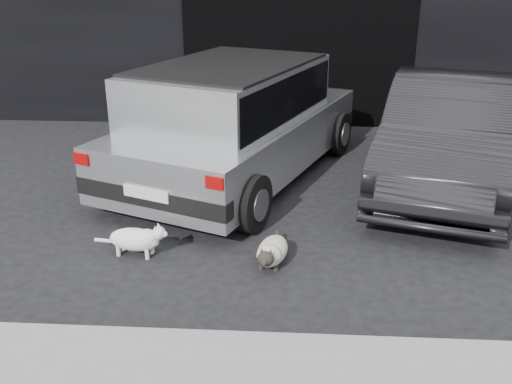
# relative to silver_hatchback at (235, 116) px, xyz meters

# --- Properties ---
(ground) EXTENTS (80.00, 80.00, 0.00)m
(ground) POSITION_rel_silver_hatchback_xyz_m (-0.15, -1.23, -0.87)
(ground) COLOR black
(ground) RESTS_ON ground
(garage_opening) EXTENTS (4.00, 0.10, 2.60)m
(garage_opening) POSITION_rel_silver_hatchback_xyz_m (0.85, 2.76, 0.43)
(garage_opening) COLOR black
(garage_opening) RESTS_ON ground
(curb) EXTENTS (18.00, 0.25, 0.12)m
(curb) POSITION_rel_silver_hatchback_xyz_m (0.85, -3.83, -0.81)
(curb) COLOR gray
(curb) RESTS_ON ground
(silver_hatchback) EXTENTS (3.41, 4.71, 1.59)m
(silver_hatchback) POSITION_rel_silver_hatchback_xyz_m (0.00, 0.00, 0.00)
(silver_hatchback) COLOR #B7B9BC
(silver_hatchback) RESTS_ON ground
(second_car) EXTENTS (2.67, 4.53, 1.41)m
(second_car) POSITION_rel_silver_hatchback_xyz_m (2.79, -0.04, -0.16)
(second_car) COLOR black
(second_car) RESTS_ON ground
(cat_siamese) EXTENTS (0.39, 0.85, 0.29)m
(cat_siamese) POSITION_rel_silver_hatchback_xyz_m (0.58, -2.42, -0.73)
(cat_siamese) COLOR beige
(cat_siamese) RESTS_ON ground
(cat_white) EXTENTS (0.79, 0.35, 0.37)m
(cat_white) POSITION_rel_silver_hatchback_xyz_m (-0.78, -2.31, -0.69)
(cat_white) COLOR white
(cat_white) RESTS_ON ground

